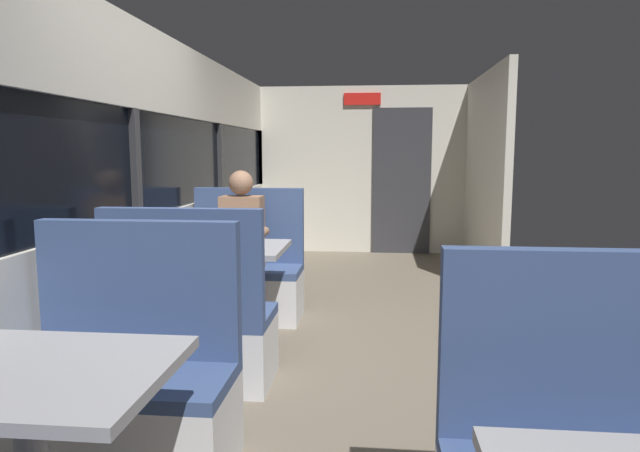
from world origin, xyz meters
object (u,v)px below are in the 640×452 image
at_px(dining_table_near_window, 27,398).
at_px(bench_near_window_facing_entry, 128,396).
at_px(bench_mid_window_facing_entry, 246,280).
at_px(seated_passenger, 243,257).
at_px(bench_mid_window_facing_end, 193,332).
at_px(dining_table_mid_window, 223,259).

bearing_deg(dining_table_near_window, bench_near_window_facing_entry, 90.00).
distance_m(bench_mid_window_facing_entry, seated_passenger, 0.22).
bearing_deg(bench_mid_window_facing_end, dining_table_mid_window, 90.00).
height_order(bench_mid_window_facing_end, seated_passenger, seated_passenger).
bearing_deg(dining_table_mid_window, bench_near_window_facing_entry, -90.00).
bearing_deg(bench_near_window_facing_entry, bench_mid_window_facing_end, 90.00).
relative_size(bench_near_window_facing_entry, dining_table_mid_window, 1.22).
bearing_deg(bench_near_window_facing_entry, bench_mid_window_facing_entry, 90.00).
relative_size(dining_table_near_window, bench_mid_window_facing_entry, 0.82).
relative_size(dining_table_mid_window, seated_passenger, 0.71).
bearing_deg(dining_table_mid_window, dining_table_near_window, -90.00).
xyz_separation_m(bench_near_window_facing_entry, bench_mid_window_facing_end, (0.00, 0.90, 0.00)).
bearing_deg(bench_near_window_facing_entry, seated_passenger, 90.00).
xyz_separation_m(dining_table_near_window, dining_table_mid_window, (0.00, 2.30, 0.00)).
distance_m(bench_mid_window_facing_end, bench_mid_window_facing_entry, 1.40).
xyz_separation_m(dining_table_mid_window, bench_mid_window_facing_end, (0.00, -0.70, -0.31)).
distance_m(dining_table_mid_window, bench_mid_window_facing_entry, 0.77).
height_order(dining_table_near_window, bench_mid_window_facing_end, bench_mid_window_facing_end).
relative_size(dining_table_mid_window, bench_mid_window_facing_end, 0.82).
xyz_separation_m(bench_mid_window_facing_end, seated_passenger, (0.00, 1.33, 0.21)).
xyz_separation_m(dining_table_near_window, seated_passenger, (0.00, 2.93, -0.10)).
relative_size(dining_table_near_window, bench_mid_window_facing_end, 0.82).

